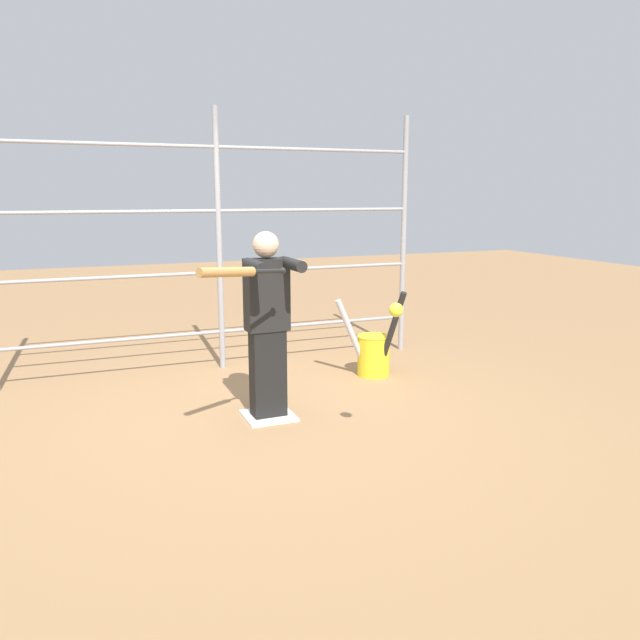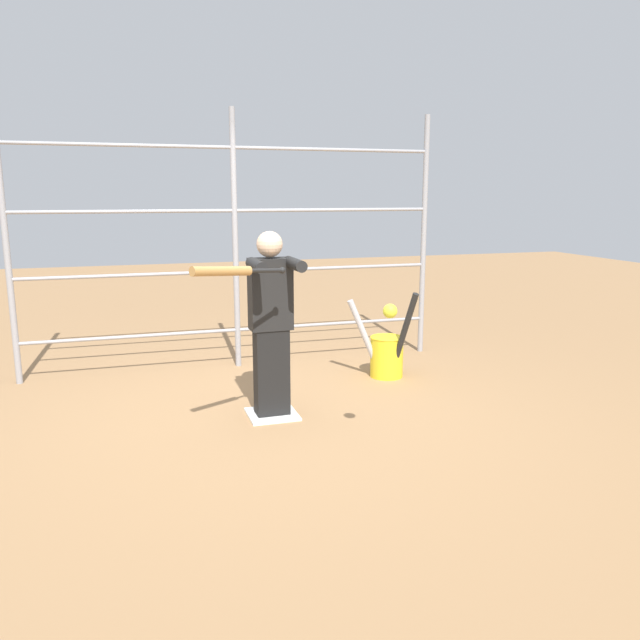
{
  "view_description": "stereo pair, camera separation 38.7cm",
  "coord_description": "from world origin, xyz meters",
  "px_view_note": "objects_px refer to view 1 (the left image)",
  "views": [
    {
      "loc": [
        1.45,
        4.67,
        1.8
      ],
      "look_at": [
        -0.28,
        0.44,
        0.88
      ],
      "focal_mm": 35.0,
      "sensor_mm": 36.0,
      "label": 1
    },
    {
      "loc": [
        1.08,
        4.8,
        1.8
      ],
      "look_at": [
        -0.28,
        0.44,
        0.88
      ],
      "focal_mm": 35.0,
      "sensor_mm": 36.0,
      "label": 2
    }
  ],
  "objects_px": {
    "baseball_bat_swinging": "(235,272)",
    "bat_bucket": "(373,353)",
    "batter": "(268,320)",
    "softball_in_flight": "(396,310)"
  },
  "relations": [
    {
      "from": "softball_in_flight",
      "to": "bat_bucket",
      "type": "xyz_separation_m",
      "value": [
        -0.79,
        -1.85,
        -0.81
      ]
    },
    {
      "from": "baseball_bat_swinging",
      "to": "softball_in_flight",
      "type": "height_order",
      "value": "baseball_bat_swinging"
    },
    {
      "from": "softball_in_flight",
      "to": "bat_bucket",
      "type": "distance_m",
      "value": 2.16
    },
    {
      "from": "batter",
      "to": "bat_bucket",
      "type": "distance_m",
      "value": 1.65
    },
    {
      "from": "batter",
      "to": "bat_bucket",
      "type": "bearing_deg",
      "value": -150.36
    },
    {
      "from": "softball_in_flight",
      "to": "bat_bucket",
      "type": "relative_size",
      "value": 0.11
    },
    {
      "from": "baseball_bat_swinging",
      "to": "softball_in_flight",
      "type": "distance_m",
      "value": 1.1
    },
    {
      "from": "baseball_bat_swinging",
      "to": "bat_bucket",
      "type": "bearing_deg",
      "value": -141.39
    },
    {
      "from": "bat_bucket",
      "to": "batter",
      "type": "bearing_deg",
      "value": 29.64
    },
    {
      "from": "baseball_bat_swinging",
      "to": "softball_in_flight",
      "type": "xyz_separation_m",
      "value": [
        -0.98,
        0.44,
        -0.25
      ]
    }
  ]
}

